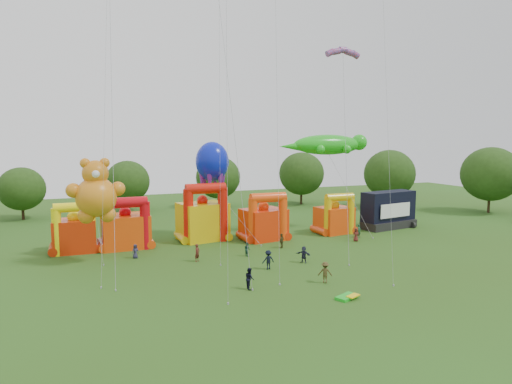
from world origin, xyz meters
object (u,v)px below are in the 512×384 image
object	(u,v)px
spectator_0	(135,251)
gecko_kite	(342,178)
bouncy_castle_0	(74,233)
bouncy_castle_2	(203,218)
stage_trailer	(388,210)
spectator_4	(282,241)
teddy_bear_kite	(96,195)
octopus_kite	(227,197)

from	to	relation	value
spectator_0	gecko_kite	bearing A→B (deg)	-11.18
bouncy_castle_0	bouncy_castle_2	world-z (taller)	bouncy_castle_2
bouncy_castle_2	stage_trailer	size ratio (longest dim) A/B	0.84
spectator_0	spectator_4	world-z (taller)	spectator_4
bouncy_castle_0	gecko_kite	xyz separation A→B (m)	(33.76, -2.39, 5.37)
gecko_kite	spectator_4	world-z (taller)	gecko_kite
bouncy_castle_0	spectator_0	size ratio (longest dim) A/B	3.81
teddy_bear_kite	spectator_0	bearing A→B (deg)	15.88
bouncy_castle_0	spectator_4	size ratio (longest dim) A/B	3.35
bouncy_castle_0	teddy_bear_kite	distance (m)	8.45
bouncy_castle_2	spectator_0	bearing A→B (deg)	-146.83
teddy_bear_kite	spectator_4	world-z (taller)	teddy_bear_kite
gecko_kite	spectator_0	size ratio (longest dim) A/B	8.83
bouncy_castle_0	spectator_0	world-z (taller)	bouncy_castle_0
bouncy_castle_0	bouncy_castle_2	size ratio (longest dim) A/B	0.79
teddy_bear_kite	spectator_0	world-z (taller)	teddy_bear_kite
gecko_kite	spectator_4	size ratio (longest dim) A/B	7.77
stage_trailer	bouncy_castle_0	bearing A→B (deg)	178.14
bouncy_castle_0	teddy_bear_kite	bearing A→B (deg)	-70.36
spectator_4	stage_trailer	bearing A→B (deg)	158.01
octopus_kite	spectator_0	xyz separation A→B (m)	(-12.20, -5.29, -4.72)
bouncy_castle_2	spectator_0	xyz separation A→B (m)	(-9.19, -6.01, -2.03)
bouncy_castle_2	stage_trailer	distance (m)	27.08
octopus_kite	bouncy_castle_2	bearing A→B (deg)	166.65
gecko_kite	octopus_kite	xyz separation A→B (m)	(-15.49, 2.36, -2.12)
bouncy_castle_0	teddy_bear_kite	xyz separation A→B (m)	(2.29, -6.40, 5.02)
bouncy_castle_0	octopus_kite	xyz separation A→B (m)	(18.27, -0.04, 3.25)
gecko_kite	octopus_kite	distance (m)	15.81
teddy_bear_kite	bouncy_castle_2	bearing A→B (deg)	28.63
spectator_0	spectator_4	xyz separation A→B (m)	(16.67, -1.58, 0.11)
bouncy_castle_0	spectator_4	xyz separation A→B (m)	(22.74, -6.91, -1.37)
bouncy_castle_2	gecko_kite	world-z (taller)	gecko_kite
octopus_kite	spectator_0	bearing A→B (deg)	-156.56
bouncy_castle_2	spectator_4	bearing A→B (deg)	-45.41
bouncy_castle_2	teddy_bear_kite	world-z (taller)	teddy_bear_kite
bouncy_castle_2	octopus_kite	size ratio (longest dim) A/B	0.59
gecko_kite	spectator_4	distance (m)	13.68
spectator_4	octopus_kite	bearing A→B (deg)	-94.81
bouncy_castle_2	octopus_kite	distance (m)	4.11
gecko_kite	octopus_kite	size ratio (longest dim) A/B	1.08
bouncy_castle_2	gecko_kite	size ratio (longest dim) A/B	0.55
stage_trailer	spectator_0	bearing A→B (deg)	-173.76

